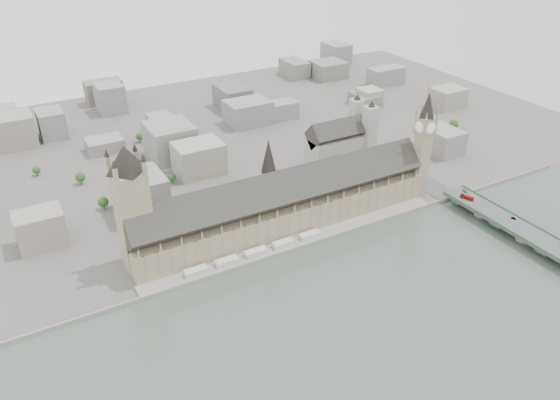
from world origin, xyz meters
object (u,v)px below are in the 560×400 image
elizabeth_tower (424,138)px  car_silver (514,218)px  westminster_abbey (341,144)px  car_approach (465,191)px  westminster_bridge (517,231)px  palace_of_westminster (283,204)px  red_bus_north (467,197)px  victoria_tower (132,203)px

elizabeth_tower → car_silver: bearing=-71.2°
westminster_abbey → car_approach: size_ratio=12.06×
elizabeth_tower → car_approach: (29.19, -31.91, -47.02)m
car_approach → westminster_bridge: bearing=-79.8°
elizabeth_tower → westminster_bridge: elizabeth_tower is taller
elizabeth_tower → westminster_abbey: size_ratio=1.58×
palace_of_westminster → red_bus_north: (158.71, -53.91, -10.76)m
car_approach → elizabeth_tower: bearing=147.4°
palace_of_westminster → red_bus_north: 167.97m
palace_of_westminster → car_silver: bearing=-30.3°
palace_of_westminster → westminster_abbey: westminster_abbey is taller
car_approach → westminster_abbey: bearing=130.2°
red_bus_north → westminster_abbey: bearing=91.3°
victoria_tower → car_approach: (289.19, -49.91, -44.14)m
victoria_tower → red_bus_north: bearing=-12.1°
red_bus_north → victoria_tower: bearing=148.9°
palace_of_westminster → westminster_abbey: 134.09m
westminster_bridge → red_bus_north: red_bus_north is taller
elizabeth_tower → westminster_bridge: (24.00, -95.50, -52.96)m
palace_of_westminster → car_silver: size_ratio=67.29×
palace_of_westminster → elizabeth_tower: bearing=-4.8°
elizabeth_tower → car_approach: 63.88m
victoria_tower → westminster_bridge: victoria_tower is taller
car_approach → red_bus_north: bearing=-114.5°
red_bus_north → elizabeth_tower: bearing=97.1°
elizabeth_tower → car_silver: size_ratio=27.30×
palace_of_westminster → elizabeth_tower: size_ratio=2.47×
elizabeth_tower → westminster_bridge: 111.81m
palace_of_westminster → westminster_abbey: bearing=34.2°
palace_of_westminster → westminster_bridge: size_ratio=0.82×
palace_of_westminster → car_silver: (167.39, -98.01, -11.81)m
palace_of_westminster → victoria_tower: victoria_tower is taller
westminster_abbey → elizabeth_tower: bearing=-72.7°
victoria_tower → car_silver: victoria_tower is taller
westminster_abbey → red_bus_north: size_ratio=5.59×
car_silver → red_bus_north: bearing=81.7°
palace_of_westminster → westminster_bridge: bearing=-33.5°
palace_of_westminster → westminster_bridge: palace_of_westminster is taller
elizabeth_tower → victoria_tower: size_ratio=1.07×
palace_of_westminster → westminster_bridge: (162.00, -107.20, -17.58)m
westminster_abbey → red_bus_north: bearing=-69.7°
victoria_tower → elizabeth_tower: bearing=-4.0°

